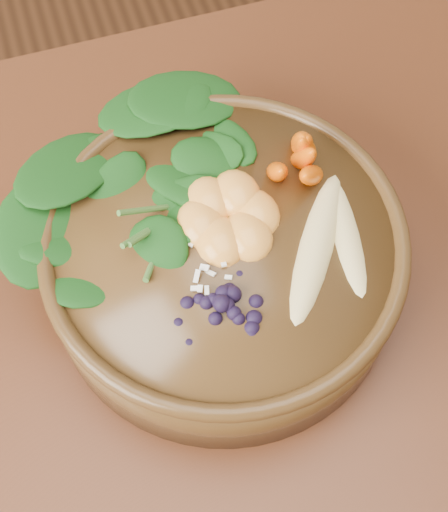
{
  "coord_description": "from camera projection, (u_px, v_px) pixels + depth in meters",
  "views": [
    {
      "loc": [
        -0.11,
        -0.16,
        1.33
      ],
      "look_at": [
        -0.02,
        0.12,
        0.8
      ],
      "focal_mm": 50.0,
      "sensor_mm": 36.0,
      "label": 1
    }
  ],
  "objects": [
    {
      "name": "blueberry_pile",
      "position": [
        222.0,
        296.0,
        0.53
      ],
      "size": [
        0.17,
        0.15,
        0.04
      ],
      "primitive_type": null,
      "rotation": [
        0.0,
        0.0,
        -0.39
      ],
      "color": "black",
      "rests_on": "stoneware_bowl"
    },
    {
      "name": "coconut_flakes",
      "position": [
        225.0,
        258.0,
        0.56
      ],
      "size": [
        0.12,
        0.1,
        0.01
      ],
      "primitive_type": null,
      "rotation": [
        0.0,
        0.0,
        -0.39
      ],
      "color": "white",
      "rests_on": "stoneware_bowl"
    },
    {
      "name": "dining_table",
      "position": [
        283.0,
        424.0,
        0.68
      ],
      "size": [
        1.6,
        0.9,
        0.75
      ],
      "color": "#331C0C",
      "rests_on": "ground"
    },
    {
      "name": "carrot_cluster",
      "position": [
        298.0,
        130.0,
        0.58
      ],
      "size": [
        0.08,
        0.08,
        0.08
      ],
      "primitive_type": null,
      "rotation": [
        0.0,
        0.0,
        -0.39
      ],
      "color": "#F46300",
      "rests_on": "stoneware_bowl"
    },
    {
      "name": "mandarin_cluster",
      "position": [
        228.0,
        207.0,
        0.57
      ],
      "size": [
        0.12,
        0.12,
        0.03
      ],
      "primitive_type": null,
      "rotation": [
        0.0,
        0.0,
        -0.39
      ],
      "color": "orange",
      "rests_on": "stoneware_bowl"
    },
    {
      "name": "kale_heap",
      "position": [
        173.0,
        155.0,
        0.59
      ],
      "size": [
        0.25,
        0.24,
        0.05
      ],
      "primitive_type": null,
      "rotation": [
        0.0,
        0.0,
        -0.39
      ],
      "color": "#134311",
      "rests_on": "stoneware_bowl"
    },
    {
      "name": "banana_halves",
      "position": [
        334.0,
        231.0,
        0.56
      ],
      "size": [
        0.11,
        0.16,
        0.03
      ],
      "rotation": [
        0.0,
        0.0,
        -0.39
      ],
      "color": "#E0CC84",
      "rests_on": "stoneware_bowl"
    },
    {
      "name": "stoneware_bowl",
      "position": [
        224.0,
        262.0,
        0.61
      ],
      "size": [
        0.39,
        0.39,
        0.08
      ],
      "primitive_type": "cylinder",
      "rotation": [
        0.0,
        0.0,
        -0.39
      ],
      "color": "#452D14",
      "rests_on": "dining_table"
    }
  ]
}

